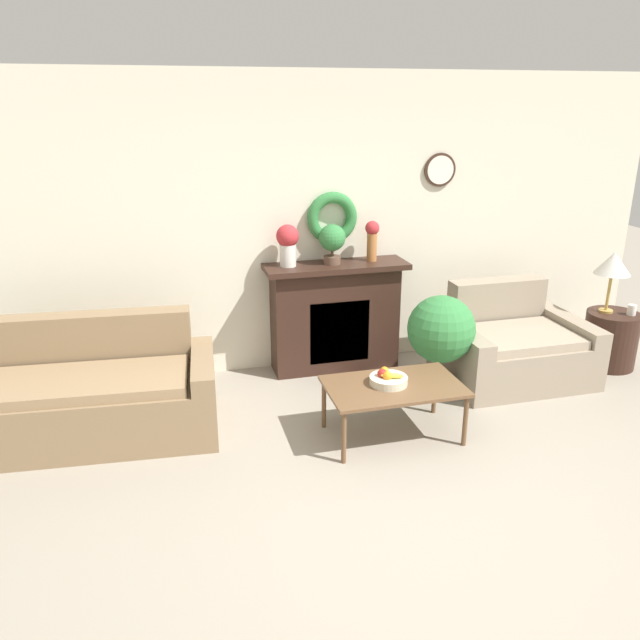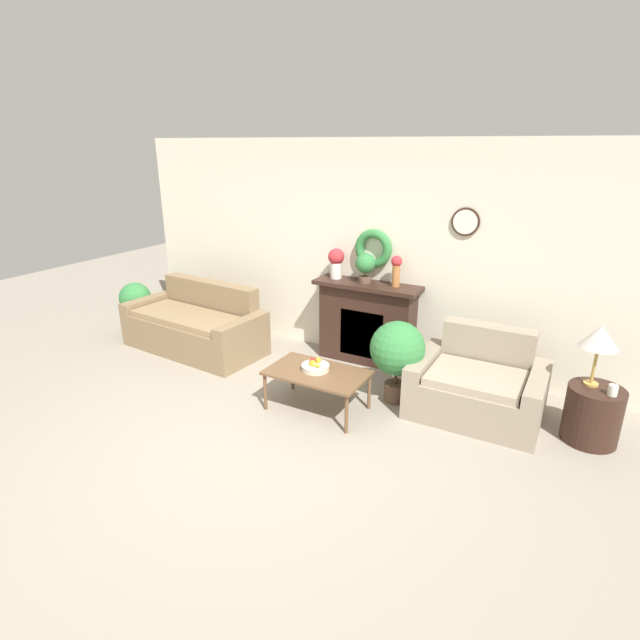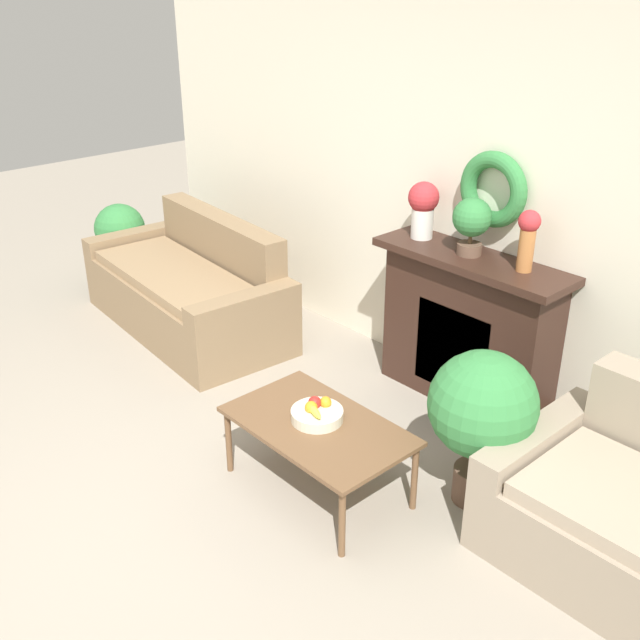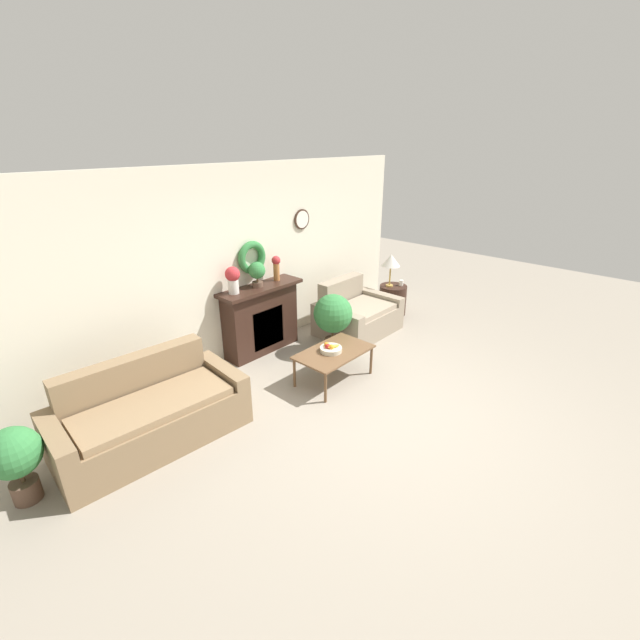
% 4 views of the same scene
% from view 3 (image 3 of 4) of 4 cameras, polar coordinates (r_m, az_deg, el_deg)
% --- Properties ---
extents(ground_plane, '(16.00, 16.00, 0.00)m').
position_cam_3_polar(ground_plane, '(3.99, -14.10, -17.55)').
color(ground_plane, gray).
extents(wall_back, '(6.80, 0.17, 2.70)m').
position_cam_3_polar(wall_back, '(4.89, 12.42, 9.28)').
color(wall_back, beige).
rests_on(wall_back, ground_plane).
extents(fireplace, '(1.32, 0.41, 1.03)m').
position_cam_3_polar(fireplace, '(4.96, 11.20, -0.67)').
color(fireplace, '#331E16').
rests_on(fireplace, ground_plane).
extents(couch_left, '(1.97, 1.03, 0.87)m').
position_cam_3_polar(couch_left, '(6.05, -9.87, 2.22)').
color(couch_left, '#846B4C').
rests_on(couch_left, ground_plane).
extents(loveseat_right, '(1.28, 0.97, 0.84)m').
position_cam_3_polar(loveseat_right, '(4.00, 23.17, -13.48)').
color(loveseat_right, gray).
rests_on(loveseat_right, ground_plane).
extents(coffee_table, '(1.02, 0.61, 0.43)m').
position_cam_3_polar(coffee_table, '(4.09, -0.14, -8.37)').
color(coffee_table, brown).
rests_on(coffee_table, ground_plane).
extents(fruit_bowl, '(0.29, 0.29, 0.12)m').
position_cam_3_polar(fruit_bowl, '(4.09, -0.24, -7.10)').
color(fruit_bowl, beige).
rests_on(fruit_bowl, coffee_table).
extents(vase_on_mantel_left, '(0.20, 0.20, 0.38)m').
position_cam_3_polar(vase_on_mantel_left, '(4.95, 7.87, 8.60)').
color(vase_on_mantel_left, silver).
rests_on(vase_on_mantel_left, fireplace).
extents(vase_on_mantel_right, '(0.13, 0.13, 0.37)m').
position_cam_3_polar(vase_on_mantel_right, '(4.51, 15.55, 6.19)').
color(vase_on_mantel_right, '#AD6B38').
rests_on(vase_on_mantel_right, fireplace).
extents(potted_plant_on_mantel, '(0.24, 0.24, 0.36)m').
position_cam_3_polar(potted_plant_on_mantel, '(4.70, 11.49, 7.42)').
color(potted_plant_on_mantel, brown).
rests_on(potted_plant_on_mantel, fireplace).
extents(potted_plant_floor_by_couch, '(0.45, 0.45, 0.74)m').
position_cam_3_polar(potted_plant_floor_by_couch, '(6.98, -14.96, 6.36)').
color(potted_plant_floor_by_couch, brown).
rests_on(potted_plant_floor_by_couch, ground_plane).
extents(potted_plant_floor_by_loveseat, '(0.58, 0.58, 0.90)m').
position_cam_3_polar(potted_plant_floor_by_loveseat, '(4.00, 12.25, -6.67)').
color(potted_plant_floor_by_loveseat, brown).
rests_on(potted_plant_floor_by_loveseat, ground_plane).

